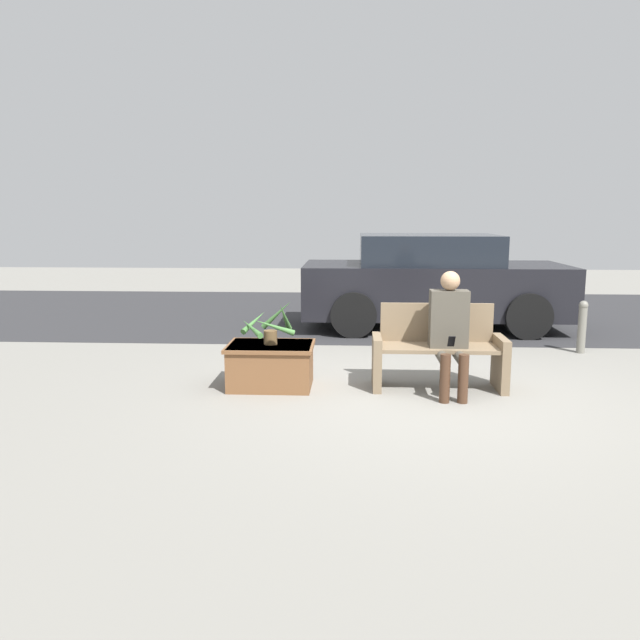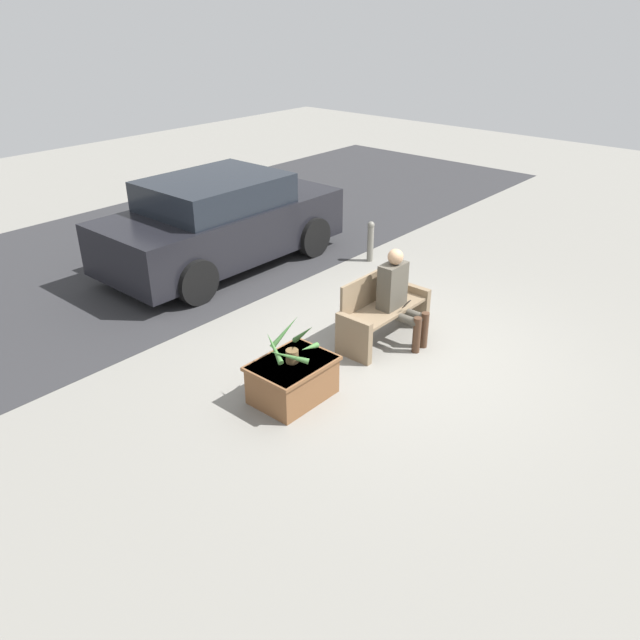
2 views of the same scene
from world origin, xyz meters
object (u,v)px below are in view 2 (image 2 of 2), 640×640
at_px(bench, 382,311).
at_px(potted_plant, 292,347).
at_px(planter_box, 293,378).
at_px(parked_car, 221,222).
at_px(bollard_post, 370,240).
at_px(person_seated, 398,293).

xyz_separation_m(bench, potted_plant, (-1.82, -0.09, 0.27)).
height_order(planter_box, parked_car, parked_car).
height_order(potted_plant, bollard_post, potted_plant).
bearing_deg(parked_car, planter_box, -120.68).
distance_m(bench, parked_car, 3.63).
relative_size(person_seated, potted_plant, 2.03).
relative_size(bench, potted_plant, 2.24).
bearing_deg(planter_box, bollard_post, 25.36).
xyz_separation_m(person_seated, planter_box, (-1.89, 0.11, -0.44)).
height_order(bench, parked_car, parked_car).
bearing_deg(person_seated, bollard_post, 43.74).
relative_size(planter_box, potted_plant, 1.48).
height_order(bench, person_seated, person_seated).
distance_m(parked_car, bollard_post, 2.56).
xyz_separation_m(person_seated, bollard_post, (2.08, 1.99, -0.32)).
bearing_deg(planter_box, person_seated, -3.25).
relative_size(bench, planter_box, 1.52).
relative_size(planter_box, parked_car, 0.22).
distance_m(planter_box, bollard_post, 4.40).
xyz_separation_m(bench, parked_car, (0.38, 3.60, 0.35)).
bearing_deg(person_seated, parked_car, 85.63).
distance_m(potted_plant, parked_car, 4.29).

